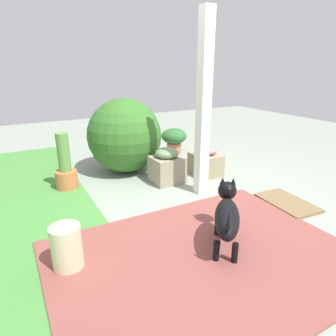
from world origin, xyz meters
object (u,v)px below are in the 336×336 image
at_px(terracotta_pot_tall, 65,169).
at_px(ceramic_urn, 67,248).
at_px(porch_pillar, 204,108).
at_px(dog, 227,214).
at_px(round_shrub, 125,136).
at_px(doormat, 287,203).
at_px(terracotta_pot_broad, 174,139).
at_px(stone_planter_near, 167,166).
at_px(stone_planter_nearest, 206,162).

relative_size(terracotta_pot_tall, ceramic_urn, 1.97).
distance_m(porch_pillar, dog, 1.35).
height_order(round_shrub, ceramic_urn, round_shrub).
bearing_deg(dog, doormat, -75.28).
xyz_separation_m(terracotta_pot_broad, doormat, (-2.31, -0.14, -0.26)).
bearing_deg(stone_planter_near, dog, 170.25).
relative_size(round_shrub, dog, 1.58).
relative_size(terracotta_pot_broad, dog, 0.68).
height_order(round_shrub, doormat, round_shrub).
height_order(stone_planter_near, terracotta_pot_tall, terracotta_pot_tall).
relative_size(terracotta_pot_tall, dog, 1.07).
height_order(terracotta_pot_broad, doormat, terracotta_pot_broad).
height_order(terracotta_pot_tall, dog, terracotta_pot_tall).
bearing_deg(ceramic_urn, stone_planter_near, -51.73).
bearing_deg(ceramic_urn, round_shrub, -32.61).
xyz_separation_m(porch_pillar, ceramic_urn, (-0.70, 1.71, -0.85)).
xyz_separation_m(porch_pillar, doormat, (-0.75, -0.67, -1.01)).
height_order(terracotta_pot_tall, doormat, terracotta_pot_tall).
xyz_separation_m(stone_planter_nearest, terracotta_pot_broad, (1.10, -0.12, 0.08)).
bearing_deg(dog, ceramic_urn, 74.71).
distance_m(stone_planter_near, dog, 1.56).
bearing_deg(porch_pillar, dog, 155.98).
distance_m(terracotta_pot_tall, dog, 2.17).
bearing_deg(dog, terracotta_pot_broad, -20.76).
height_order(stone_planter_nearest, ceramic_urn, stone_planter_nearest).
bearing_deg(terracotta_pot_tall, round_shrub, -74.16).
relative_size(stone_planter_near, round_shrub, 0.45).
bearing_deg(terracotta_pot_broad, round_shrub, 110.95).
distance_m(stone_planter_near, terracotta_pot_broad, 1.30).
xyz_separation_m(stone_planter_nearest, terracotta_pot_tall, (0.45, 1.82, 0.06)).
height_order(stone_planter_near, round_shrub, round_shrub).
distance_m(porch_pillar, terracotta_pot_tall, 1.85).
distance_m(porch_pillar, doormat, 1.42).
distance_m(stone_planter_near, doormat, 1.52).
distance_m(dog, ceramic_urn, 1.30).
height_order(porch_pillar, dog, porch_pillar).
relative_size(porch_pillar, dog, 3.09).
height_order(stone_planter_nearest, stone_planter_near, stone_planter_near).
bearing_deg(ceramic_urn, terracotta_pot_tall, -10.66).
bearing_deg(stone_planter_near, porch_pillar, -157.52).
height_order(stone_planter_near, ceramic_urn, stone_planter_near).
distance_m(round_shrub, dog, 2.22).
bearing_deg(stone_planter_nearest, stone_planter_near, 88.03).
bearing_deg(round_shrub, ceramic_urn, 147.39).
height_order(stone_planter_near, doormat, stone_planter_near).
height_order(round_shrub, dog, round_shrub).
xyz_separation_m(round_shrub, ceramic_urn, (-1.87, 1.20, -0.34)).
distance_m(porch_pillar, stone_planter_nearest, 1.04).
bearing_deg(terracotta_pot_tall, terracotta_pot_broad, -71.37).
xyz_separation_m(terracotta_pot_broad, terracotta_pot_tall, (-0.65, 1.93, -0.02)).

